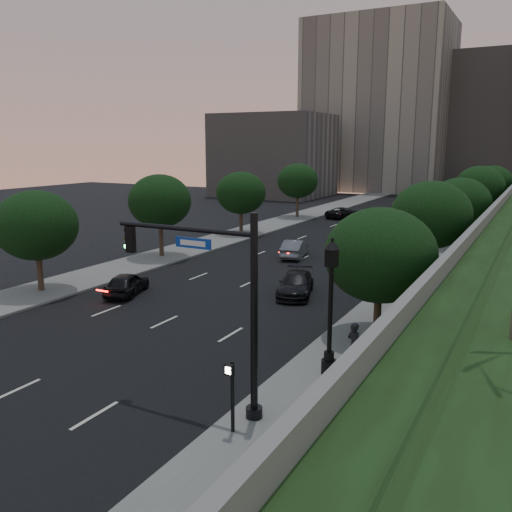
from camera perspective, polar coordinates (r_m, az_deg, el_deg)
The scene contains 28 objects.
ground at distance 25.13m, azimuth -16.70°, elevation -9.95°, with size 160.00×160.00×0.00m, color black.
road_surface at distance 50.09m, azimuth 8.14°, elevation 1.22°, with size 16.00×140.00×0.02m, color black.
sidewalk_right at distance 47.63m, azimuth 19.78°, elevation 0.16°, with size 4.50×140.00×0.15m, color slate.
sidewalk_left at distance 54.39m, azimuth -2.05°, elevation 2.23°, with size 4.50×140.00×0.15m, color slate.
parapet_wall at distance 44.68m, azimuth 23.89°, elevation 4.68°, with size 0.35×90.00×0.70m, color slate.
office_block_left at distance 112.81m, azimuth 12.78°, elevation 15.01°, with size 26.00×20.00×32.00m, color gray.
office_block_mid at distance 118.86m, azimuth 23.62°, elevation 12.71°, with size 22.00×18.00×26.00m, color gray.
office_block_filler at distance 96.37m, azimuth 1.89°, elevation 10.53°, with size 18.00×16.00×14.00m, color gray.
tree_right_a at distance 25.67m, azimuth 12.94°, elevation 0.08°, with size 5.20×5.20×6.24m.
tree_right_b at distance 37.16m, azimuth 17.96°, elevation 4.13°, with size 5.20×5.20×6.74m.
tree_right_c at distance 49.99m, azimuth 20.68°, elevation 5.20°, with size 5.20×5.20×6.24m.
tree_right_d at distance 63.80m, azimuth 22.47°, elevation 6.78°, with size 5.20×5.20×6.74m.
tree_right_e at distance 78.73m, azimuth 23.63°, elevation 7.11°, with size 5.20×5.20×6.24m.
tree_left_a at distance 35.46m, azimuth -22.14°, elevation 2.99°, with size 5.00×5.00×6.34m.
tree_left_b at distance 43.97m, azimuth -10.09°, elevation 5.70°, with size 5.00×5.00×6.71m.
tree_left_c at distance 54.75m, azimuth -1.59°, elevation 6.66°, with size 5.00×5.00×6.34m.
tree_left_d at distance 67.19m, azimuth 4.41°, elevation 7.89°, with size 5.00×5.00×6.71m.
traffic_signal_mast at distance 17.96m, azimuth -3.28°, elevation -5.81°, with size 5.68×0.56×7.00m.
street_lamp at distance 21.30m, azimuth 7.82°, elevation -5.98°, with size 0.64×0.64×5.62m.
pedestrian_signal at distance 17.35m, azimuth -2.59°, elevation -13.94°, with size 0.30×0.33×2.50m.
sedan_near_left at distance 34.02m, azimuth -13.45°, elevation -2.84°, with size 1.65×4.09×1.39m, color black.
sedan_mid_left at distance 43.98m, azimuth 4.12°, elevation 0.80°, with size 1.55×4.46×1.47m, color slate.
sedan_far_left at distance 67.87m, azimuth 9.15°, elevation 4.51°, with size 2.25×4.89×1.36m, color black.
sedan_near_right at distance 33.07m, azimuth 4.19°, elevation -2.98°, with size 1.93×4.74×1.38m, color black.
sedan_far_right at distance 58.65m, azimuth 16.79°, elevation 3.14°, with size 1.87×4.64×1.58m, color #525559.
pedestrian_a at distance 22.44m, azimuth 10.32°, elevation -9.25°, with size 0.70×0.46×1.93m, color black.
pedestrian_b at distance 28.94m, azimuth 16.71°, elevation -5.02°, with size 0.80×0.62×1.65m, color black.
pedestrian_c at distance 32.31m, azimuth 15.23°, elevation -3.16°, with size 0.99×0.41×1.69m, color black.
Camera 1 is at (16.84, -16.30, 9.09)m, focal length 38.00 mm.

